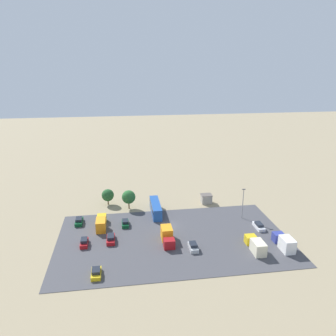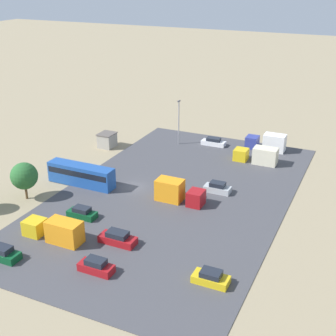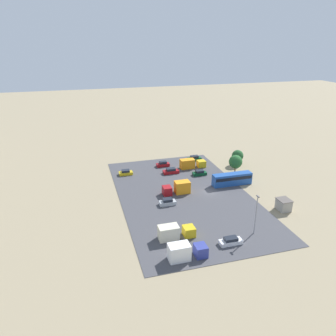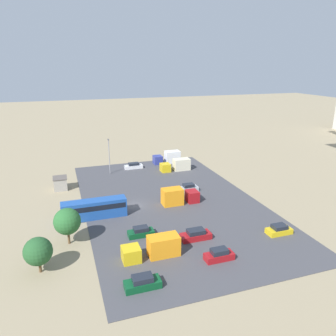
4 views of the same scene
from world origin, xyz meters
name	(u,v)px [view 4 (image 4 of 4)]	position (x,y,z in m)	size (l,w,h in m)	color
ground_plane	(135,206)	(0.00, 0.00, 0.00)	(400.00, 400.00, 0.00)	gray
parking_lot_surface	(170,201)	(0.00, 7.03, 0.04)	(56.35, 33.02, 0.08)	#424247
shed_building	(60,183)	(-13.75, -13.24, 1.39)	(3.36, 2.92, 2.75)	#9E998E
bus	(94,208)	(2.63, -7.87, 1.85)	(2.49, 11.17, 3.29)	#1E4C9E
parked_car_0	(219,255)	(21.35, 6.94, 0.77)	(1.72, 4.10, 1.66)	maroon
parked_car_1	(188,188)	(-3.81, 12.56, 0.75)	(1.84, 4.05, 1.61)	#ADB2B7
parked_car_2	(196,235)	(15.15, 6.09, 0.75)	(1.94, 4.75, 1.62)	maroon
parked_car_3	(143,283)	(23.77, -4.60, 0.76)	(1.88, 4.46, 1.62)	#0C4723
parked_car_4	(279,230)	(17.84, 19.39, 0.71)	(1.96, 4.02, 1.50)	gold
parked_car_5	(134,166)	(-23.09, 5.02, 0.70)	(1.80, 4.65, 1.48)	silver
parked_car_6	(141,232)	(11.49, -1.73, 0.71)	(1.78, 4.10, 1.51)	#0C4723
parked_truck_0	(155,248)	(17.73, -1.30, 1.41)	(2.42, 8.13, 2.92)	gold
parked_truck_1	(177,165)	(-17.99, 15.14, 1.41)	(2.53, 7.58, 2.90)	gold
parked_truck_2	(178,196)	(1.59, 8.18, 1.53)	(2.59, 7.20, 3.18)	maroon
parked_truck_3	(168,158)	(-24.94, 15.17, 1.53)	(2.55, 7.33, 3.18)	navy
tree_near_shed	(67,221)	(10.11, -12.57, 3.68)	(4.02, 4.02, 5.70)	brown
tree_apron_mid	(38,251)	(16.33, -16.47, 3.06)	(3.70, 3.70, 4.92)	brown
light_pole_lot_centre	(109,155)	(-20.89, -1.41, 4.84)	(0.90, 0.28, 8.66)	gray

